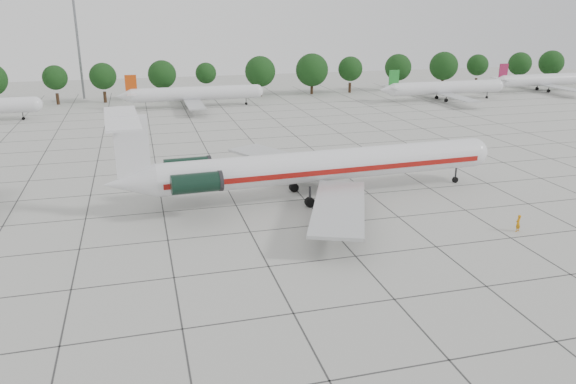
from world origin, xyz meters
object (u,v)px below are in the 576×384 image
(bg_airliner_c, at_px, (195,94))
(bg_airliner_e, at_px, (547,80))
(ground_crew, at_px, (518,223))
(bg_airliner_d, at_px, (445,88))
(floodlight_mast, at_px, (77,37))
(main_airliner, at_px, (307,167))

(bg_airliner_c, relative_size, bg_airliner_e, 1.00)
(ground_crew, distance_m, bg_airliner_d, 81.85)
(ground_crew, height_order, floodlight_mast, floodlight_mast)
(ground_crew, height_order, bg_airliner_c, bg_airliner_c)
(ground_crew, relative_size, bg_airliner_d, 0.06)
(bg_airliner_c, bearing_deg, bg_airliner_d, -5.89)
(bg_airliner_d, relative_size, bg_airliner_e, 1.00)
(bg_airliner_e, xyz_separation_m, floodlight_mast, (-115.18, 18.05, 11.37))
(bg_airliner_d, bearing_deg, main_airliner, -131.16)
(bg_airliner_c, relative_size, bg_airliner_d, 1.00)
(bg_airliner_c, bearing_deg, floodlight_mast, 142.82)
(bg_airliner_d, distance_m, floodlight_mast, 86.47)
(main_airliner, bearing_deg, bg_airliner_c, 92.39)
(bg_airliner_d, height_order, bg_airliner_e, same)
(bg_airliner_e, distance_m, floodlight_mast, 117.14)
(bg_airliner_e, bearing_deg, bg_airliner_c, -179.69)
(ground_crew, distance_m, bg_airliner_c, 83.46)
(ground_crew, bearing_deg, bg_airliner_d, -138.91)
(bg_airliner_d, relative_size, floodlight_mast, 1.11)
(bg_airliner_e, bearing_deg, main_airliner, -142.25)
(bg_airliner_e, bearing_deg, floodlight_mast, 171.09)
(bg_airliner_d, xyz_separation_m, floodlight_mast, (-82.14, 24.50, 11.37))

